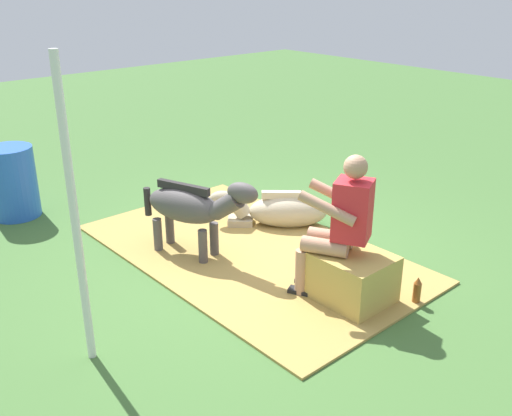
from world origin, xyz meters
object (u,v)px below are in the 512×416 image
object	(u,v)px
soda_bottle	(417,291)
water_barrel	(12,182)
pony_standing	(192,207)
tent_pole_left	(75,219)
hay_bale	(353,278)
pony_lying	(279,211)
person_seated	(339,221)

from	to	relation	value
soda_bottle	water_barrel	xyz separation A→B (m)	(4.30, 1.86, 0.29)
pony_standing	water_barrel	size ratio (longest dim) A/B	1.55
soda_bottle	tent_pole_left	world-z (taller)	tent_pole_left
hay_bale	pony_lying	distance (m)	1.72
water_barrel	person_seated	bearing A→B (deg)	-159.09
person_seated	soda_bottle	world-z (taller)	person_seated
person_seated	hay_bale	bearing A→B (deg)	-161.27
pony_standing	pony_lying	distance (m)	1.22
pony_lying	tent_pole_left	size ratio (longest dim) A/B	0.52
pony_standing	hay_bale	bearing A→B (deg)	-162.02
water_barrel	tent_pole_left	size ratio (longest dim) A/B	0.37
hay_bale	tent_pole_left	size ratio (longest dim) A/B	0.28
pony_standing	tent_pole_left	world-z (taller)	tent_pole_left
pony_standing	pony_lying	size ratio (longest dim) A/B	1.11
person_seated	soda_bottle	xyz separation A→B (m)	(-0.56, -0.43, -0.60)
water_barrel	hay_bale	bearing A→B (deg)	-159.17
person_seated	pony_standing	xyz separation A→B (m)	(1.48, 0.48, -0.19)
water_barrel	tent_pole_left	world-z (taller)	tent_pole_left
pony_lying	hay_bale	bearing A→B (deg)	158.18
hay_bale	pony_standing	size ratio (longest dim) A/B	0.48
hay_bale	tent_pole_left	distance (m)	2.41
tent_pole_left	hay_bale	bearing A→B (deg)	-110.38
water_barrel	tent_pole_left	distance (m)	3.25
soda_bottle	water_barrel	distance (m)	4.69
hay_bale	water_barrel	world-z (taller)	water_barrel
person_seated	water_barrel	xyz separation A→B (m)	(3.74, 1.43, -0.31)
person_seated	pony_standing	size ratio (longest dim) A/B	1.02
soda_bottle	tent_pole_left	size ratio (longest dim) A/B	0.12
person_seated	water_barrel	distance (m)	4.01
person_seated	soda_bottle	distance (m)	0.93
hay_bale	pony_standing	world-z (taller)	pony_standing
hay_bale	water_barrel	distance (m)	4.17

